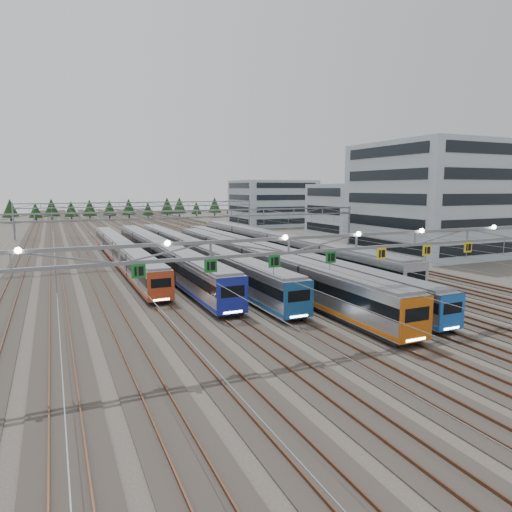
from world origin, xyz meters
name	(u,v)px	position (x,y,z in m)	size (l,w,h in m)	color
ground	(353,337)	(0.00, 0.00, 0.00)	(400.00, 400.00, 0.00)	#47423A
track_bed	(134,224)	(0.00, 100.00, 1.49)	(54.00, 260.00, 5.42)	#2D2823
train_a	(122,252)	(-11.25, 40.67, 1.94)	(2.61, 51.98, 3.39)	black
train_b	(160,253)	(-6.75, 35.88, 2.13)	(2.89, 56.49, 3.76)	black
train_c	(192,252)	(-2.25, 35.67, 2.07)	(2.79, 62.74, 3.64)	black
train_d	(252,261)	(2.25, 24.12, 2.15)	(2.91, 56.54, 3.79)	black
train_e	(265,255)	(6.75, 30.14, 1.90)	(2.53, 66.43, 3.29)	black
train_f	(276,246)	(11.25, 35.50, 2.28)	(3.11, 59.98, 4.06)	black
gantry_near	(357,245)	(-0.05, -0.12, 7.09)	(56.36, 0.61, 8.08)	gray
gantry_mid	(197,220)	(0.00, 40.00, 6.39)	(56.36, 0.36, 8.00)	gray
gantry_far	(143,208)	(0.00, 85.00, 6.39)	(56.36, 0.36, 8.00)	gray
depot_bldg_south	(426,199)	(38.08, 32.25, 9.34)	(18.00, 22.00, 18.68)	#99AAB7
depot_bldg_mid	(348,210)	(43.23, 61.71, 6.07)	(14.00, 16.00, 12.13)	#99AAB7
depot_bldg_north	(273,203)	(40.75, 96.75, 6.73)	(22.00, 18.00, 13.47)	#99AAB7
treeline	(130,208)	(5.40, 140.65, 4.23)	(106.40, 5.60, 7.02)	#332114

